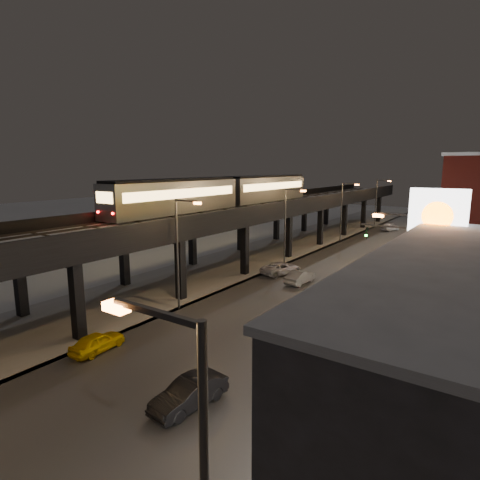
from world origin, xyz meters
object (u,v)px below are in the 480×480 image
Objects in this scene: car_onc_silver at (189,394)px; car_onc_white at (386,259)px; car_near_white at (300,277)px; car_onc_dark at (359,324)px; car_onc_red at (449,240)px; sign_citgo at (435,249)px; car_taxi at (97,343)px; car_far_white at (390,227)px; subway_train at (228,191)px; car_mid_silver at (281,269)px.

car_onc_silver is 0.82× the size of car_onc_white.
car_onc_dark reaches higher than car_near_white.
sign_citgo reaches higher than car_onc_red.
sign_citgo is at bearing -56.04° from car_onc_white.
car_onc_red is at bearing -108.25° from car_taxi.
car_far_white is (2.50, 59.77, 0.09)m from car_taxi.
car_onc_white reaches higher than car_near_white.
car_onc_white is (17.71, 7.32, -7.68)m from subway_train.
car_taxi is 8.77m from car_onc_silver.
car_onc_silver is at bearing -89.47° from car_onc_red.
car_near_white is at bearing 130.31° from sign_citgo.
subway_train is at bearing 140.59° from sign_citgo.
car_near_white is at bearing -101.82° from car_onc_red.
car_far_white is (-1.37, 39.13, 0.04)m from car_near_white.
car_mid_silver is 1.14× the size of car_onc_silver.
car_far_white is at bearing -85.57° from car_near_white.
car_onc_silver is at bearing -152.04° from sign_citgo.
car_near_white is 39.15m from car_far_white.
car_onc_dark is at bearing 156.92° from car_mid_silver.
car_near_white is 23.25m from sign_citgo.
sign_citgo is (17.47, -18.76, 7.45)m from car_mid_silver.
sign_citgo reaches higher than car_onc_dark.
subway_train is 9.17× the size of car_near_white.
car_mid_silver is at bearing 132.97° from sign_citgo.
car_onc_silver is 34.51m from car_onc_white.
car_onc_red is at bearing 106.67° from car_onc_dark.
car_onc_dark is (12.64, 11.88, 0.14)m from car_taxi.
car_far_white reaches higher than car_near_white.
car_near_white is at bearing 109.10° from car_onc_silver.
car_onc_red is at bearing 95.92° from sign_citgo.
car_onc_red is at bearing 47.99° from subway_train.
car_onc_silver is 0.39× the size of sign_citgo.
subway_train is 28.59m from car_taxi.
car_mid_silver is at bearing 115.34° from car_onc_silver.
subway_train is 8.15× the size of car_onc_red.
car_onc_silver is at bearing -89.24° from car_onc_dark.
car_far_white is at bearing 102.43° from car_onc_silver.
car_onc_dark is at bearing -33.32° from subway_train.
subway_train is at bearing 164.28° from car_onc_dark.
car_mid_silver is 16.09m from car_onc_dark.
car_onc_dark is (3.95, 13.04, 0.06)m from car_onc_silver.
car_onc_silver is (4.82, -21.80, 0.02)m from car_near_white.
car_onc_white reaches higher than car_onc_silver.
subway_train is 10.21× the size of car_taxi.
subway_train is 8.93× the size of car_far_white.
car_mid_silver is (-3.23, 1.96, -0.00)m from car_near_white.
car_onc_silver reaches higher than car_mid_silver.
car_onc_red is at bearing 158.63° from car_far_white.
sign_citgo is at bearing -78.50° from car_onc_red.
car_onc_white is at bearing -108.39° from car_taxi.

